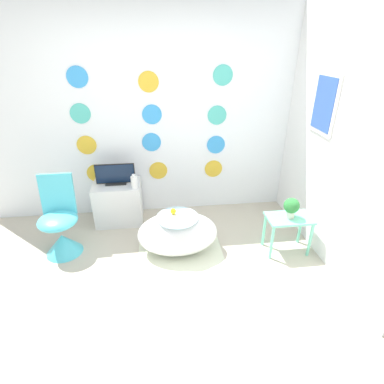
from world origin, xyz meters
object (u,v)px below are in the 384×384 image
Objects in this scene: bathtub at (178,233)px; vase at (134,182)px; potted_plant_left at (291,207)px; chair at (61,231)px; tv at (115,175)px.

vase is (-0.47, 0.57, 0.38)m from bathtub.
potted_plant_left reaches higher than bathtub.
bathtub is 3.90× the size of potted_plant_left.
chair is 0.97m from vase.
potted_plant_left is at bearing -23.07° from vase.
tv is at bearing 134.12° from bathtub.
chair is at bearing 173.78° from potted_plant_left.
vase is at bearing 129.41° from bathtub.
chair is at bearing -133.21° from tv.
chair is 1.84× the size of tv.
chair reaches higher than tv.
tv reaches higher than vase.
bathtub is 4.88× the size of vase.
vase reaches higher than bathtub.
chair is at bearing 174.13° from bathtub.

